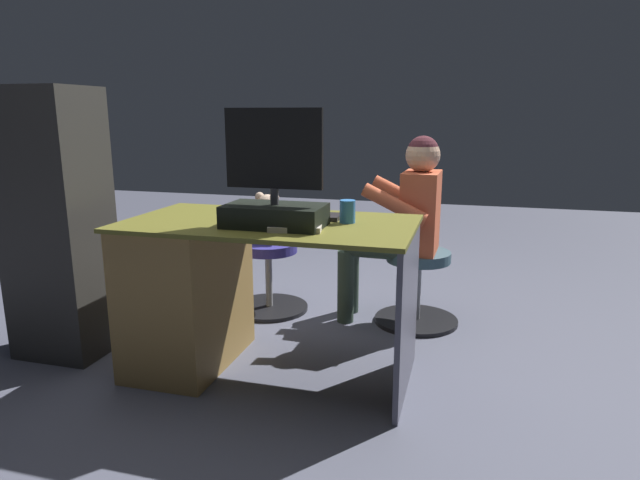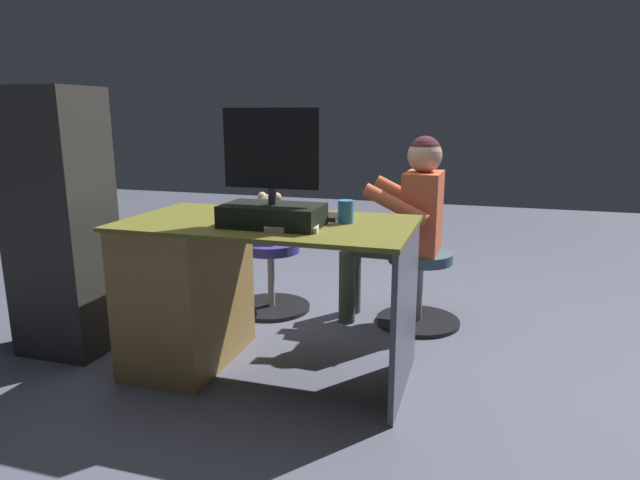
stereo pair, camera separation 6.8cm
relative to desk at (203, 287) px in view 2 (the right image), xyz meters
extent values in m
plane|color=#525466|center=(-0.35, -0.38, -0.39)|extent=(10.00, 10.00, 0.00)
cube|color=brown|center=(-0.35, 0.00, 0.34)|extent=(1.33, 0.72, 0.02)
cube|color=olive|center=(0.09, 0.00, -0.03)|extent=(0.43, 0.67, 0.73)
cube|color=#4E4E5C|center=(-1.00, 0.00, -0.03)|extent=(0.02, 0.65, 0.73)
cube|color=black|center=(-0.42, 0.10, 0.40)|extent=(0.43, 0.25, 0.10)
cylinder|color=#333338|center=(-0.42, 0.10, 0.49)|extent=(0.04, 0.04, 0.07)
cube|color=black|center=(-0.42, 0.10, 0.69)|extent=(0.43, 0.02, 0.34)
cube|color=#19598C|center=(-0.42, 0.09, 0.69)|extent=(0.40, 0.00, 0.31)
cube|color=black|center=(-0.45, -0.13, 0.36)|extent=(0.42, 0.14, 0.02)
ellipsoid|color=#1C292D|center=(-0.13, -0.11, 0.37)|extent=(0.06, 0.10, 0.04)
cylinder|color=#3372BF|center=(-0.71, -0.06, 0.40)|extent=(0.07, 0.07, 0.10)
cube|color=black|center=(-0.23, -0.03, 0.36)|extent=(0.06, 0.15, 0.02)
cube|color=beige|center=(-0.52, 0.07, 0.37)|extent=(0.27, 0.33, 0.02)
cylinder|color=black|center=(-0.03, -0.81, -0.38)|extent=(0.49, 0.49, 0.03)
cylinder|color=gray|center=(-0.03, -0.81, -0.19)|extent=(0.04, 0.04, 0.36)
cylinder|color=navy|center=(-0.03, -0.81, 0.02)|extent=(0.36, 0.36, 0.06)
ellipsoid|color=#CBA990|center=(-0.03, -0.81, 0.14)|extent=(0.17, 0.14, 0.18)
sphere|color=#CBA990|center=(-0.03, -0.81, 0.28)|extent=(0.14, 0.14, 0.14)
sphere|color=beige|center=(-0.03, -0.87, 0.27)|extent=(0.05, 0.05, 0.05)
sphere|color=#CBA990|center=(-0.08, -0.81, 0.33)|extent=(0.06, 0.06, 0.06)
sphere|color=#CBA990|center=(0.02, -0.81, 0.33)|extent=(0.06, 0.06, 0.06)
cylinder|color=#CBA990|center=(-0.12, -0.84, 0.17)|extent=(0.05, 0.14, 0.09)
cylinder|color=#CBA990|center=(0.05, -0.84, 0.17)|extent=(0.05, 0.14, 0.09)
cylinder|color=#CBA990|center=(-0.08, -0.91, 0.08)|extent=(0.06, 0.11, 0.06)
cylinder|color=#CBA990|center=(0.01, -0.91, 0.08)|extent=(0.06, 0.11, 0.06)
cylinder|color=black|center=(-0.97, -0.84, -0.38)|extent=(0.50, 0.50, 0.03)
cylinder|color=gray|center=(-0.97, -0.84, -0.19)|extent=(0.04, 0.04, 0.36)
cylinder|color=#3D5B6A|center=(-0.97, -0.84, 0.02)|extent=(0.37, 0.37, 0.06)
cube|color=#D45C3A|center=(-0.97, -0.84, 0.28)|extent=(0.21, 0.33, 0.47)
sphere|color=tan|center=(-0.97, -0.84, 0.61)|extent=(0.19, 0.19, 0.19)
sphere|color=#50232B|center=(-0.97, -0.84, 0.63)|extent=(0.18, 0.18, 0.18)
cylinder|color=#D45C3A|center=(-0.84, -0.64, 0.35)|extent=(0.37, 0.09, 0.23)
cylinder|color=#D45C3A|center=(-0.83, -1.03, 0.35)|extent=(0.37, 0.09, 0.23)
cylinder|color=#324337|center=(-0.76, -0.74, 0.07)|extent=(0.42, 0.12, 0.11)
cylinder|color=#324337|center=(-0.55, -0.74, -0.17)|extent=(0.10, 0.10, 0.44)
cylinder|color=#324337|center=(-0.75, -0.92, 0.07)|extent=(0.42, 0.12, 0.11)
cylinder|color=#324337|center=(-0.54, -0.91, -0.17)|extent=(0.10, 0.10, 0.44)
cube|color=#2E2D2A|center=(0.77, 0.06, 0.29)|extent=(0.44, 0.36, 1.36)
camera|label=1|loc=(-1.24, 2.31, 0.84)|focal=30.68mm
camera|label=2|loc=(-1.30, 2.29, 0.84)|focal=30.68mm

